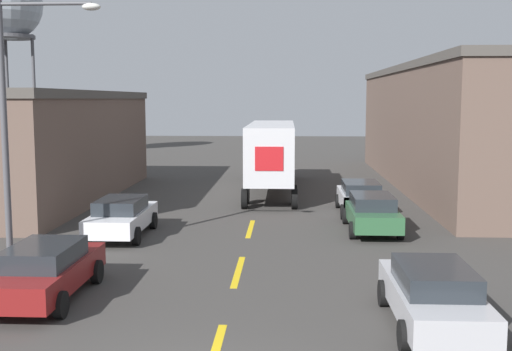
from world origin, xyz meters
TOP-DOWN VIEW (x-y plane):
  - road_centerline at (0.00, 8.59)m, footprint 0.20×16.52m
  - warehouse_right at (14.28, 28.36)m, footprint 12.90×29.21m
  - semi_truck at (0.62, 25.86)m, footprint 2.72×13.95m
  - parked_car_right_mid at (4.84, 14.78)m, footprint 2.01×4.78m
  - parked_car_right_far at (4.84, 18.75)m, footprint 2.01×4.78m
  - parked_car_left_near at (-4.84, 5.63)m, footprint 2.01×4.78m
  - parked_car_right_near at (4.84, 3.98)m, footprint 2.01×4.78m
  - parked_car_left_far at (-4.84, 13.40)m, footprint 2.01×4.78m
  - water_tower at (-23.03, 45.56)m, footprint 6.12×6.12m
  - street_lamp at (-6.79, 8.78)m, footprint 3.20×0.32m

SIDE VIEW (x-z plane):
  - road_centerline at x=0.00m, z-range 0.00..0.01m
  - parked_car_right_mid at x=4.84m, z-range 0.04..1.53m
  - parked_car_right_far at x=4.84m, z-range 0.04..1.53m
  - parked_car_left_near at x=-4.84m, z-range 0.04..1.53m
  - parked_car_right_near at x=4.84m, z-range 0.04..1.53m
  - parked_car_left_far at x=-4.84m, z-range 0.04..1.53m
  - semi_truck at x=0.62m, z-range 0.39..4.28m
  - warehouse_right at x=14.28m, z-range 0.00..7.21m
  - street_lamp at x=-6.79m, z-range 0.71..8.92m
  - water_tower at x=-23.03m, z-range 5.03..21.53m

